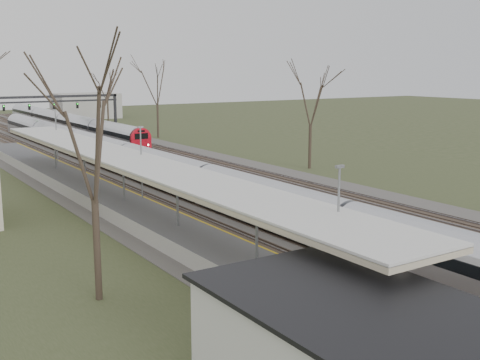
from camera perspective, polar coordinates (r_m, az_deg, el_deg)
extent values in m
cube|color=#474442|center=(64.72, -10.54, 1.56)|extent=(24.00, 160.00, 0.10)
cube|color=#4C3828|center=(62.70, -15.61, 1.09)|extent=(2.60, 160.00, 0.06)
cube|color=gray|center=(62.48, -16.23, 1.10)|extent=(0.07, 160.00, 0.12)
cube|color=gray|center=(62.90, -14.99, 1.22)|extent=(0.07, 160.00, 0.12)
cube|color=#4C3828|center=(63.81, -12.61, 1.39)|extent=(2.60, 160.00, 0.06)
cube|color=gray|center=(63.56, -13.22, 1.39)|extent=(0.07, 160.00, 0.12)
cube|color=gray|center=(64.05, -12.02, 1.51)|extent=(0.07, 160.00, 0.12)
cube|color=#4C3828|center=(65.10, -9.73, 1.67)|extent=(2.60, 160.00, 0.06)
cube|color=gray|center=(64.81, -10.31, 1.67)|extent=(0.07, 160.00, 0.12)
cube|color=gray|center=(65.37, -9.16, 1.79)|extent=(0.07, 160.00, 0.12)
cube|color=#4C3828|center=(66.54, -6.97, 1.93)|extent=(2.60, 160.00, 0.06)
cube|color=gray|center=(66.22, -7.52, 1.94)|extent=(0.07, 160.00, 0.12)
cube|color=gray|center=(66.84, -6.42, 2.05)|extent=(0.07, 160.00, 0.12)
cube|color=#4C3828|center=(68.13, -4.32, 2.18)|extent=(2.60, 160.00, 0.06)
cube|color=gray|center=(67.78, -4.86, 2.19)|extent=(0.07, 160.00, 0.12)
cube|color=gray|center=(68.47, -3.80, 2.29)|extent=(0.07, 160.00, 0.12)
cube|color=#9E9B93|center=(45.36, -12.57, -1.75)|extent=(3.50, 69.00, 1.00)
cylinder|color=slate|center=(22.14, 13.61, -9.45)|extent=(0.14, 0.14, 3.00)
cylinder|color=slate|center=(27.93, 1.60, -4.95)|extent=(0.14, 0.14, 3.00)
cylinder|color=slate|center=(34.62, -5.96, -1.96)|extent=(0.14, 0.14, 3.00)
cylinder|color=slate|center=(41.77, -10.98, 0.06)|extent=(0.14, 0.14, 3.00)
cylinder|color=slate|center=(49.18, -14.52, 1.48)|extent=(0.14, 0.14, 3.00)
cylinder|color=slate|center=(56.75, -17.12, 2.52)|extent=(0.14, 0.14, 3.00)
cube|color=silver|center=(40.60, -10.53, 1.99)|extent=(4.10, 50.00, 0.12)
cube|color=#C2B696|center=(40.62, -10.52, 1.76)|extent=(4.10, 50.00, 0.25)
cube|color=silver|center=(18.93, 10.58, -15.86)|extent=(6.00, 9.00, 3.20)
cube|color=black|center=(95.96, -11.74, 6.17)|extent=(0.35, 0.35, 6.00)
cube|color=black|center=(92.56, -17.77, 7.53)|extent=(21.00, 0.35, 0.35)
cube|color=black|center=(92.59, -17.74, 7.10)|extent=(21.00, 0.25, 0.25)
cube|color=black|center=(90.97, -21.50, 6.38)|extent=(0.32, 0.22, 0.85)
sphere|color=#0CFF19|center=(90.82, -21.49, 6.53)|extent=(0.16, 0.16, 0.16)
cube|color=black|center=(91.74, -19.35, 6.54)|extent=(0.32, 0.22, 0.85)
sphere|color=#0CFF19|center=(91.59, -19.34, 6.69)|extent=(0.16, 0.16, 0.16)
cube|color=black|center=(92.64, -17.24, 6.70)|extent=(0.32, 0.22, 0.85)
sphere|color=#0CFF19|center=(92.49, -17.22, 6.85)|extent=(0.16, 0.16, 0.16)
cube|color=black|center=(93.66, -15.17, 6.84)|extent=(0.32, 0.22, 0.85)
sphere|color=#0CFF19|center=(93.51, -15.15, 6.99)|extent=(0.16, 0.16, 0.16)
cube|color=black|center=(94.80, -13.14, 6.97)|extent=(0.32, 0.22, 0.85)
sphere|color=#0CFF19|center=(94.65, -13.12, 7.12)|extent=(0.16, 0.16, 0.16)
cylinder|color=#2D231C|center=(26.68, -13.39, -6.55)|extent=(0.30, 0.30, 4.50)
cylinder|color=#2D231C|center=(60.50, 6.64, 3.15)|extent=(0.30, 0.30, 4.50)
cube|color=#B6B8C1|center=(57.87, -10.46, 1.56)|extent=(2.55, 90.00, 1.60)
cylinder|color=#B6B8C1|center=(57.78, -10.48, 2.20)|extent=(2.60, 89.70, 2.60)
cube|color=black|center=(57.76, -10.48, 2.30)|extent=(2.62, 89.40, 0.55)
cube|color=black|center=(58.02, -10.43, 0.66)|extent=(1.80, 89.00, 0.35)
cube|color=#B6B8C1|center=(100.56, -16.32, 5.07)|extent=(2.55, 60.00, 1.60)
cylinder|color=#B6B8C1|center=(100.51, -16.34, 5.43)|extent=(2.60, 59.70, 2.60)
cube|color=black|center=(100.50, -16.34, 5.49)|extent=(2.62, 59.40, 0.55)
cube|color=red|center=(72.61, -9.39, 3.35)|extent=(2.55, 0.50, 1.50)
cylinder|color=red|center=(72.57, -9.42, 3.91)|extent=(2.60, 0.60, 2.60)
cube|color=black|center=(72.29, -9.34, 4.12)|extent=(1.70, 0.12, 0.70)
sphere|color=white|center=(72.11, -9.94, 3.21)|extent=(0.22, 0.22, 0.22)
sphere|color=white|center=(72.78, -8.71, 3.31)|extent=(0.22, 0.22, 0.22)
cube|color=black|center=(100.65, -16.29, 4.54)|extent=(1.80, 59.00, 0.35)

